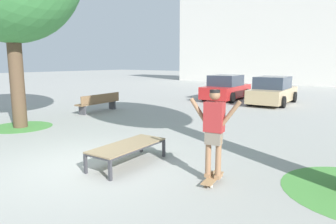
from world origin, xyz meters
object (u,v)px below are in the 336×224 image
object	(u,v)px
park_bench	(99,102)
skateboard	(213,178)
skate_box	(128,147)
car_red	(226,88)
car_tan	(273,91)
skater	(214,128)

from	to	relation	value
park_bench	skateboard	bearing A→B (deg)	-26.96
skateboard	park_bench	world-z (taller)	park_bench
skateboard	park_bench	size ratio (longest dim) A/B	0.34
skate_box	park_bench	distance (m)	7.62
car_red	skateboard	bearing A→B (deg)	-64.67
car_tan	park_bench	bearing A→B (deg)	-125.98
skater	skate_box	bearing A→B (deg)	-173.16
skater	car_tan	size ratio (longest dim) A/B	0.39
skate_box	skateboard	size ratio (longest dim) A/B	2.36
park_bench	car_red	bearing A→B (deg)	71.52
skater	car_tan	bearing A→B (deg)	103.24
skate_box	car_red	distance (m)	12.70
car_red	car_tan	distance (m)	2.90
car_tan	park_bench	world-z (taller)	car_tan
skate_box	car_red	bearing A→B (deg)	106.55
car_red	skate_box	bearing A→B (deg)	-73.45
skateboard	skater	distance (m)	0.99
skateboard	car_red	distance (m)	13.21
skate_box	skateboard	world-z (taller)	skate_box
skate_box	skater	world-z (taller)	skater
skate_box	car_tan	xyz separation A→B (m)	(-0.73, 11.97, 0.28)
skater	park_bench	bearing A→B (deg)	153.05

